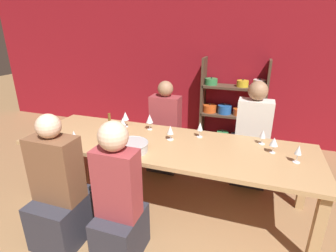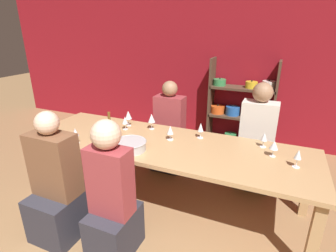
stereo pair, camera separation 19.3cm
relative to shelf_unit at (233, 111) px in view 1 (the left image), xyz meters
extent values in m
cube|color=maroon|center=(-0.46, 0.20, 0.79)|extent=(8.80, 0.06, 2.70)
cube|color=#4C3828|center=(-0.50, 0.00, 0.14)|extent=(0.04, 0.30, 1.39)
cube|color=#4C3828|center=(0.48, 0.00, 0.14)|extent=(0.04, 0.30, 1.39)
cube|color=#4C3828|center=(-0.01, 0.00, -0.54)|extent=(0.98, 0.30, 0.04)
cylinder|color=#338447|center=(-0.14, 0.00, -0.46)|extent=(0.19, 0.19, 0.13)
sphere|color=black|center=(-0.14, 0.00, -0.38)|extent=(0.02, 0.02, 0.02)
cylinder|color=black|center=(0.11, 0.00, -0.46)|extent=(0.21, 0.21, 0.13)
sphere|color=black|center=(0.11, 0.00, -0.39)|extent=(0.02, 0.02, 0.02)
cylinder|color=#E0561E|center=(0.36, 0.00, -0.46)|extent=(0.17, 0.17, 0.14)
sphere|color=black|center=(0.36, 0.00, -0.38)|extent=(0.02, 0.02, 0.02)
cube|color=#4C3828|center=(-0.01, 0.00, -0.08)|extent=(0.98, 0.30, 0.04)
cylinder|color=#E0561E|center=(-0.38, 0.00, 0.00)|extent=(0.22, 0.22, 0.12)
sphere|color=black|center=(-0.38, 0.00, 0.07)|extent=(0.02, 0.02, 0.02)
cylinder|color=#235BAD|center=(-0.14, 0.00, 0.01)|extent=(0.22, 0.22, 0.14)
sphere|color=black|center=(-0.14, 0.00, 0.09)|extent=(0.02, 0.02, 0.02)
cylinder|color=#E0561E|center=(0.11, 0.00, -0.01)|extent=(0.21, 0.21, 0.10)
sphere|color=black|center=(0.11, 0.00, 0.06)|extent=(0.02, 0.02, 0.02)
cylinder|color=black|center=(0.36, 0.00, -0.01)|extent=(0.22, 0.22, 0.10)
sphere|color=black|center=(0.36, 0.00, 0.05)|extent=(0.02, 0.02, 0.02)
cube|color=#4C3828|center=(-0.01, 0.00, 0.39)|extent=(0.98, 0.30, 0.04)
cylinder|color=#338447|center=(-0.38, 0.00, 0.45)|extent=(0.20, 0.20, 0.10)
sphere|color=black|center=(-0.38, 0.00, 0.52)|extent=(0.02, 0.02, 0.02)
cylinder|color=gold|center=(0.11, 0.00, 0.45)|extent=(0.18, 0.18, 0.10)
sphere|color=black|center=(0.11, 0.00, 0.51)|extent=(0.02, 0.02, 0.02)
cylinder|color=silver|center=(0.36, 0.00, 0.47)|extent=(0.19, 0.19, 0.13)
sphere|color=black|center=(0.36, 0.00, 0.54)|extent=(0.02, 0.02, 0.02)
cube|color=tan|center=(-0.50, -1.90, 0.14)|extent=(2.98, 0.93, 0.04)
cube|color=tan|center=(-1.91, -2.29, -0.22)|extent=(0.08, 0.08, 0.68)
cube|color=tan|center=(0.92, -2.29, -0.22)|extent=(0.08, 0.08, 0.68)
cube|color=tan|center=(-1.91, -1.52, -0.22)|extent=(0.08, 0.08, 0.68)
cube|color=tan|center=(0.92, -1.52, -0.22)|extent=(0.08, 0.08, 0.68)
cylinder|color=#B7BABC|center=(-0.73, -2.18, 0.21)|extent=(0.31, 0.31, 0.09)
torus|color=#B7BABC|center=(-0.73, -2.18, 0.25)|extent=(0.33, 0.33, 0.01)
cylinder|color=brown|center=(-0.96, -2.16, 0.28)|extent=(0.08, 0.08, 0.22)
cone|color=brown|center=(-0.96, -2.16, 0.41)|extent=(0.08, 0.08, 0.03)
cylinder|color=brown|center=(-0.96, -2.16, 0.47)|extent=(0.03, 0.03, 0.09)
cylinder|color=white|center=(-0.79, -1.61, 0.17)|extent=(0.06, 0.06, 0.00)
cylinder|color=white|center=(-0.79, -1.61, 0.21)|extent=(0.01, 0.01, 0.08)
cone|color=white|center=(-0.79, -1.61, 0.30)|extent=(0.08, 0.08, 0.10)
cylinder|color=beige|center=(-0.79, -1.61, 0.27)|extent=(0.04, 0.04, 0.04)
cylinder|color=white|center=(0.74, -1.91, 0.17)|extent=(0.06, 0.06, 0.00)
cylinder|color=white|center=(0.74, -1.91, 0.21)|extent=(0.01, 0.01, 0.08)
cone|color=white|center=(0.74, -1.91, 0.29)|extent=(0.06, 0.06, 0.08)
cylinder|color=maroon|center=(0.74, -1.91, 0.27)|extent=(0.03, 0.03, 0.03)
cylinder|color=white|center=(0.44, -1.60, 0.17)|extent=(0.06, 0.06, 0.00)
cylinder|color=white|center=(0.44, -1.60, 0.20)|extent=(0.01, 0.01, 0.07)
cone|color=white|center=(0.44, -1.60, 0.28)|extent=(0.06, 0.06, 0.09)
cylinder|color=maroon|center=(0.44, -1.60, 0.25)|extent=(0.03, 0.03, 0.03)
cylinder|color=white|center=(-0.47, -1.81, 0.17)|extent=(0.07, 0.07, 0.00)
cylinder|color=white|center=(-0.47, -1.81, 0.20)|extent=(0.01, 0.01, 0.06)
cone|color=white|center=(-0.47, -1.81, 0.28)|extent=(0.07, 0.07, 0.09)
cylinder|color=beige|center=(-0.47, -1.81, 0.25)|extent=(0.04, 0.04, 0.04)
cylinder|color=white|center=(-0.19, -1.63, 0.17)|extent=(0.07, 0.07, 0.00)
cylinder|color=white|center=(-0.19, -1.63, 0.20)|extent=(0.01, 0.01, 0.07)
cone|color=white|center=(-0.19, -1.63, 0.29)|extent=(0.06, 0.06, 0.09)
cylinder|color=beige|center=(-0.19, -1.63, 0.26)|extent=(0.03, 0.03, 0.04)
cylinder|color=white|center=(0.54, -1.78, 0.17)|extent=(0.06, 0.06, 0.00)
cylinder|color=white|center=(0.54, -1.78, 0.20)|extent=(0.01, 0.01, 0.07)
cone|color=white|center=(0.54, -1.78, 0.28)|extent=(0.08, 0.08, 0.08)
cylinder|color=maroon|center=(0.54, -1.78, 0.26)|extent=(0.04, 0.04, 0.03)
cylinder|color=white|center=(-1.07, -1.74, 0.17)|extent=(0.06, 0.06, 0.00)
cylinder|color=white|center=(-1.07, -1.74, 0.20)|extent=(0.01, 0.01, 0.07)
cone|color=white|center=(-1.07, -1.74, 0.28)|extent=(0.07, 0.07, 0.08)
cylinder|color=maroon|center=(-1.07, -1.74, 0.26)|extent=(0.04, 0.04, 0.03)
cylinder|color=white|center=(-1.31, -2.27, 0.17)|extent=(0.06, 0.06, 0.00)
cylinder|color=white|center=(-1.31, -2.27, 0.21)|extent=(0.01, 0.01, 0.08)
cone|color=white|center=(-1.31, -2.27, 0.29)|extent=(0.07, 0.07, 0.08)
cylinder|color=white|center=(-1.09, -1.62, 0.17)|extent=(0.06, 0.06, 0.00)
cylinder|color=white|center=(-1.09, -1.62, 0.21)|extent=(0.01, 0.01, 0.09)
cone|color=white|center=(-1.09, -1.62, 0.30)|extent=(0.08, 0.08, 0.10)
cylinder|color=beige|center=(-1.09, -1.62, 0.28)|extent=(0.04, 0.04, 0.04)
cube|color=#2D2D38|center=(-1.19, -2.69, -0.34)|extent=(0.41, 0.52, 0.43)
cube|color=brown|center=(-1.19, -2.69, 0.16)|extent=(0.41, 0.23, 0.57)
sphere|color=beige|center=(-1.19, -2.69, 0.55)|extent=(0.20, 0.20, 0.20)
cube|color=#2D2D38|center=(-0.77, -1.12, -0.36)|extent=(0.39, 0.49, 0.41)
cube|color=#99383D|center=(-0.77, -1.12, 0.15)|extent=(0.39, 0.21, 0.59)
sphere|color=#9E7556|center=(-0.77, -1.12, 0.54)|extent=(0.20, 0.20, 0.20)
cube|color=#2D2D38|center=(-0.61, -2.69, -0.36)|extent=(0.35, 0.43, 0.41)
cube|color=#99383D|center=(-0.61, -2.69, 0.14)|extent=(0.35, 0.19, 0.58)
sphere|color=beige|center=(-0.61, -2.69, 0.54)|extent=(0.23, 0.23, 0.23)
cube|color=#2D2D38|center=(0.35, -1.08, -0.32)|extent=(0.40, 0.50, 0.48)
cube|color=silver|center=(0.35, -1.08, 0.20)|extent=(0.40, 0.22, 0.56)
sphere|color=#9E7556|center=(0.35, -1.08, 0.59)|extent=(0.23, 0.23, 0.23)
camera|label=1|loc=(0.34, -4.21, 1.28)|focal=28.00mm
camera|label=2|loc=(0.52, -4.14, 1.28)|focal=28.00mm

